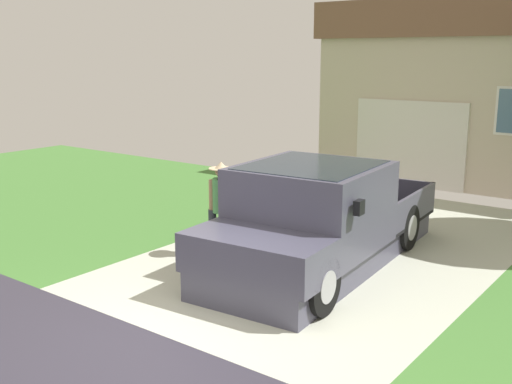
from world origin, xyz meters
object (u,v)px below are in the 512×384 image
(pickup_truck, at_px, (314,222))
(handbag, at_px, (204,250))
(person_with_hat, at_px, (221,202))
(house_with_garage, at_px, (507,90))

(pickup_truck, distance_m, handbag, 1.98)
(pickup_truck, xyz_separation_m, handbag, (-1.76, -0.63, -0.65))
(pickup_truck, distance_m, person_with_hat, 1.63)
(person_with_hat, bearing_deg, handbag, -144.17)
(person_with_hat, height_order, handbag, person_with_hat)
(handbag, bearing_deg, person_with_hat, 55.64)
(pickup_truck, xyz_separation_m, person_with_hat, (-1.58, -0.37, 0.16))
(pickup_truck, relative_size, house_with_garage, 0.62)
(person_with_hat, xyz_separation_m, house_with_garage, (1.64, 10.35, 1.44))
(person_with_hat, relative_size, house_with_garage, 0.19)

